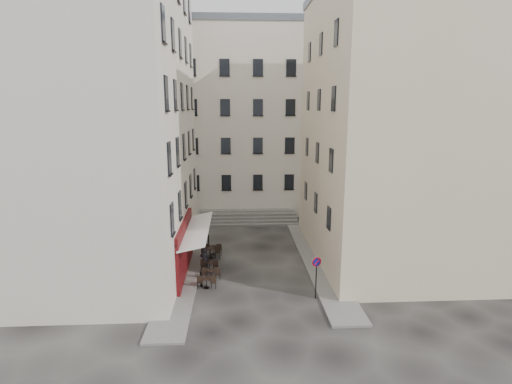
{
  "coord_description": "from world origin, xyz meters",
  "views": [
    {
      "loc": [
        -1.11,
        -23.34,
        10.56
      ],
      "look_at": [
        0.31,
        4.0,
        4.7
      ],
      "focal_mm": 28.0,
      "sensor_mm": 36.0,
      "label": 1
    }
  ],
  "objects": [
    {
      "name": "sidewalk_right",
      "position": [
        4.5,
        3.0,
        0.06
      ],
      "size": [
        2.0,
        18.0,
        0.12
      ],
      "primitive_type": "cube",
      "color": "slate",
      "rests_on": "ground"
    },
    {
      "name": "bistro_table_a",
      "position": [
        -2.9,
        -1.25,
        0.41
      ],
      "size": [
        1.14,
        0.53,
        0.8
      ],
      "color": "black",
      "rests_on": "ground"
    },
    {
      "name": "cafe_storefront",
      "position": [
        -4.32,
        1.0,
        1.88
      ],
      "size": [
        1.74,
        7.3,
        3.5
      ],
      "color": "#480A0A",
      "rests_on": "ground"
    },
    {
      "name": "building_left",
      "position": [
        -10.5,
        3.0,
        10.31
      ],
      "size": [
        12.2,
        16.2,
        20.6
      ],
      "color": "beige",
      "rests_on": "ground"
    },
    {
      "name": "bistro_table_b",
      "position": [
        -2.7,
        -0.06,
        0.42
      ],
      "size": [
        1.16,
        0.54,
        0.81
      ],
      "color": "black",
      "rests_on": "ground"
    },
    {
      "name": "bistro_table_c",
      "position": [
        -2.88,
        1.24,
        0.42
      ],
      "size": [
        1.16,
        0.54,
        0.81
      ],
      "color": "black",
      "rests_on": "ground"
    },
    {
      "name": "bollard_far",
      "position": [
        -3.25,
        6.0,
        0.53
      ],
      "size": [
        0.12,
        0.12,
        0.98
      ],
      "color": "black",
      "rests_on": "ground"
    },
    {
      "name": "building_back",
      "position": [
        -1.0,
        19.0,
        9.31
      ],
      "size": [
        18.2,
        10.2,
        18.6
      ],
      "color": "beige",
      "rests_on": "ground"
    },
    {
      "name": "stone_steps",
      "position": [
        0.0,
        12.57,
        0.4
      ],
      "size": [
        9.0,
        3.15,
        0.8
      ],
      "color": "#5F5C5A",
      "rests_on": "ground"
    },
    {
      "name": "sidewalk_left",
      "position": [
        -4.5,
        4.0,
        0.06
      ],
      "size": [
        2.0,
        22.0,
        0.12
      ],
      "primitive_type": "cube",
      "color": "slate",
      "rests_on": "ground"
    },
    {
      "name": "bollard_mid",
      "position": [
        -3.25,
        2.5,
        0.53
      ],
      "size": [
        0.12,
        0.12,
        0.98
      ],
      "color": "black",
      "rests_on": "ground"
    },
    {
      "name": "pedestrian",
      "position": [
        -3.2,
        1.28,
        0.82
      ],
      "size": [
        0.61,
        0.41,
        1.63
      ],
      "primitive_type": "imported",
      "rotation": [
        0.0,
        0.0,
        3.17
      ],
      "color": "black",
      "rests_on": "ground"
    },
    {
      "name": "bistro_table_d",
      "position": [
        -2.93,
        3.5,
        0.49
      ],
      "size": [
        1.37,
        0.64,
        0.96
      ],
      "color": "black",
      "rests_on": "ground"
    },
    {
      "name": "bistro_table_e",
      "position": [
        -2.79,
        4.18,
        0.44
      ],
      "size": [
        1.24,
        0.58,
        0.87
      ],
      "color": "black",
      "rests_on": "ground"
    },
    {
      "name": "building_right",
      "position": [
        10.5,
        3.5,
        9.31
      ],
      "size": [
        12.2,
        14.2,
        18.6
      ],
      "color": "beige",
      "rests_on": "ground"
    },
    {
      "name": "ground",
      "position": [
        0.0,
        0.0,
        0.0
      ],
      "size": [
        90.0,
        90.0,
        0.0
      ],
      "primitive_type": "plane",
      "color": "black",
      "rests_on": "ground"
    },
    {
      "name": "no_parking_sign",
      "position": [
        3.3,
        -2.88,
        1.75
      ],
      "size": [
        0.55,
        0.19,
        2.47
      ],
      "rotation": [
        0.0,
        0.0,
        0.28
      ],
      "color": "black",
      "rests_on": "ground"
    },
    {
      "name": "bollard_near",
      "position": [
        -3.25,
        -1.0,
        0.53
      ],
      "size": [
        0.12,
        0.12,
        0.98
      ],
      "color": "black",
      "rests_on": "ground"
    }
  ]
}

